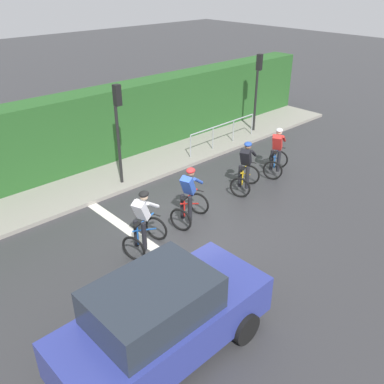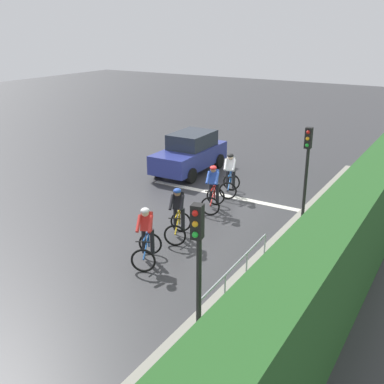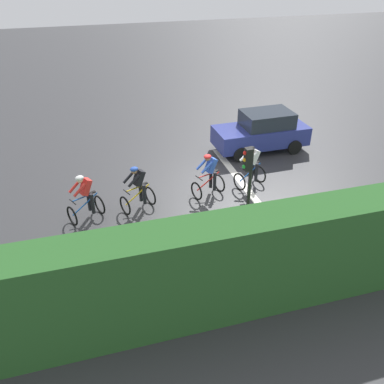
% 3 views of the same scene
% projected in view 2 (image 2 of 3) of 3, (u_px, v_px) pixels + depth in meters
% --- Properties ---
extents(ground_plane, '(80.00, 80.00, 0.00)m').
position_uv_depth(ground_plane, '(213.00, 208.00, 16.76)').
color(ground_plane, '#333335').
extents(sidewalk_kerb, '(2.80, 19.06, 0.12)m').
position_uv_depth(sidewalk_kerb, '(311.00, 257.00, 13.06)').
color(sidewalk_kerb, gray).
rests_on(sidewalk_kerb, ground).
extents(stone_wall_low, '(0.44, 19.06, 0.64)m').
position_uv_depth(stone_wall_low, '(345.00, 257.00, 12.54)').
color(stone_wall_low, gray).
rests_on(stone_wall_low, ground).
extents(hedge_wall, '(1.10, 19.06, 2.69)m').
position_uv_depth(hedge_wall, '(361.00, 224.00, 12.04)').
color(hedge_wall, '#265623').
rests_on(hedge_wall, ground).
extents(road_marking_stop_line, '(7.00, 0.30, 0.01)m').
position_uv_depth(road_marking_stop_line, '(230.00, 196.00, 17.84)').
color(road_marking_stop_line, silver).
rests_on(road_marking_stop_line, ground).
extents(cyclist_lead, '(1.08, 1.27, 1.66)m').
position_uv_depth(cyclist_lead, '(147.00, 236.00, 12.64)').
color(cyclist_lead, black).
rests_on(cyclist_lead, ground).
extents(cyclist_second, '(1.04, 1.26, 1.66)m').
position_uv_depth(cyclist_second, '(178.00, 214.00, 14.11)').
color(cyclist_second, black).
rests_on(cyclist_second, ground).
extents(cyclist_mid, '(0.98, 1.24, 1.66)m').
position_uv_depth(cyclist_mid, '(213.00, 189.00, 16.31)').
color(cyclist_mid, black).
rests_on(cyclist_mid, ground).
extents(cyclist_fourth, '(0.99, 1.24, 1.66)m').
position_uv_depth(cyclist_fourth, '(230.00, 175.00, 17.81)').
color(cyclist_fourth, black).
rests_on(cyclist_fourth, ground).
extents(car_navy, '(1.94, 4.13, 1.76)m').
position_uv_depth(car_navy, '(190.00, 153.00, 20.58)').
color(car_navy, navy).
rests_on(car_navy, ground).
extents(traffic_light_near_crossing, '(0.21, 0.31, 3.34)m').
position_uv_depth(traffic_light_near_crossing, '(307.00, 163.00, 14.26)').
color(traffic_light_near_crossing, black).
rests_on(traffic_light_near_crossing, ground).
extents(traffic_light_far_junction, '(0.23, 0.31, 3.34)m').
position_uv_depth(traffic_light_far_junction, '(198.00, 262.00, 8.32)').
color(traffic_light_far_junction, black).
rests_on(traffic_light_far_junction, ground).
extents(pedestrian_railing_kerbside, '(0.15, 3.68, 1.03)m').
position_uv_depth(pedestrian_railing_kerbside, '(236.00, 271.00, 10.85)').
color(pedestrian_railing_kerbside, '#999EA3').
rests_on(pedestrian_railing_kerbside, ground).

